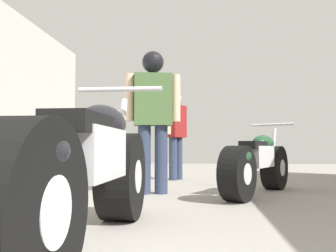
# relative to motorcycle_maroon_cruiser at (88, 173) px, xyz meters

# --- Properties ---
(ground_plane) EXTENTS (18.80, 18.80, 0.00)m
(ground_plane) POSITION_rel_motorcycle_maroon_cruiser_xyz_m (0.65, 1.72, -0.44)
(ground_plane) COLOR gray
(motorcycle_maroon_cruiser) EXTENTS (0.68, 2.28, 1.07)m
(motorcycle_maroon_cruiser) POSITION_rel_motorcycle_maroon_cruiser_xyz_m (0.00, 0.00, 0.00)
(motorcycle_maroon_cruiser) COLOR black
(motorcycle_maroon_cruiser) RESTS_ON ground_plane
(motorcycle_black_naked) EXTENTS (1.10, 1.86, 0.92)m
(motorcycle_black_naked) POSITION_rel_motorcycle_maroon_cruiser_xyz_m (1.32, 2.47, -0.06)
(motorcycle_black_naked) COLOR black
(motorcycle_black_naked) RESTS_ON ground_plane
(mechanic_in_blue) EXTENTS (0.40, 0.62, 1.60)m
(mechanic_in_blue) POSITION_rel_motorcycle_maroon_cruiser_xyz_m (0.16, 4.44, 0.47)
(mechanic_in_blue) COLOR #2D3851
(mechanic_in_blue) RESTS_ON ground_plane
(mechanic_with_helmet) EXTENTS (0.72, 0.35, 1.83)m
(mechanic_with_helmet) POSITION_rel_motorcycle_maroon_cruiser_xyz_m (0.02, 2.46, 0.66)
(mechanic_with_helmet) COLOR #2D3851
(mechanic_with_helmet) RESTS_ON ground_plane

